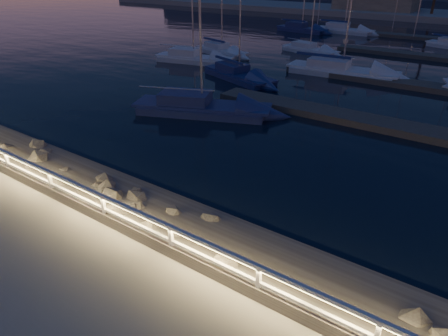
{
  "coord_description": "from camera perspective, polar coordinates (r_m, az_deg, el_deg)",
  "views": [
    {
      "loc": [
        4.77,
        -6.88,
        7.8
      ],
      "look_at": [
        -2.91,
        4.0,
        0.99
      ],
      "focal_mm": 32.0,
      "sensor_mm": 36.0,
      "label": 1
    }
  ],
  "objects": [
    {
      "name": "sailboat_e",
      "position": [
        43.53,
        -0.46,
        16.5
      ],
      "size": [
        6.93,
        3.64,
        11.43
      ],
      "rotation": [
        0.0,
        0.0,
        -0.27
      ],
      "color": "silver",
      "rests_on": "ground"
    },
    {
      "name": "sailboat_m",
      "position": [
        60.07,
        16.61,
        18.43
      ],
      "size": [
        7.91,
        2.68,
        13.37
      ],
      "rotation": [
        0.0,
        0.0,
        -0.04
      ],
      "color": "silver",
      "rests_on": "ground"
    },
    {
      "name": "sailboat_a",
      "position": [
        39.87,
        -4.6,
        15.49
      ],
      "size": [
        7.78,
        3.82,
        12.85
      ],
      "rotation": [
        0.0,
        0.0,
        0.23
      ],
      "color": "silver",
      "rests_on": "ground"
    },
    {
      "name": "floating_docks",
      "position": [
        40.51,
        28.37,
        12.25
      ],
      "size": [
        22.0,
        36.0,
        0.4
      ],
      "color": "#5F584F",
      "rests_on": "ground"
    },
    {
      "name": "ground",
      "position": [
        11.44,
        0.36,
        -15.88
      ],
      "size": [
        400.0,
        400.0,
        0.0
      ],
      "primitive_type": "plane",
      "color": "gray",
      "rests_on": "ground"
    },
    {
      "name": "sailboat_i",
      "position": [
        60.05,
        10.91,
        19.01
      ],
      "size": [
        7.53,
        2.98,
        12.56
      ],
      "rotation": [
        0.0,
        0.0,
        -0.11
      ],
      "color": "navy",
      "rests_on": "ground"
    },
    {
      "name": "sailboat_b",
      "position": [
        25.45,
        -3.64,
        8.86
      ],
      "size": [
        8.76,
        5.5,
        14.53
      ],
      "rotation": [
        0.0,
        0.0,
        0.4
      ],
      "color": "navy",
      "rests_on": "ground"
    },
    {
      "name": "riprap",
      "position": [
        11.59,
        20.27,
        -18.73
      ],
      "size": [
        18.28,
        2.65,
        1.27
      ],
      "color": "slate",
      "rests_on": "ground"
    },
    {
      "name": "sailboat_j",
      "position": [
        45.2,
        12.0,
        16.31
      ],
      "size": [
        6.72,
        3.31,
        11.03
      ],
      "rotation": [
        0.0,
        0.0,
        -0.23
      ],
      "color": "silver",
      "rests_on": "ground"
    },
    {
      "name": "sailboat_c",
      "position": [
        36.16,
        16.14,
        13.37
      ],
      "size": [
        9.38,
        3.52,
        15.57
      ],
      "rotation": [
        0.0,
        0.0,
        0.08
      ],
      "color": "silver",
      "rests_on": "ground"
    },
    {
      "name": "harbor_water",
      "position": [
        39.39,
        27.88,
        11.14
      ],
      "size": [
        400.0,
        440.0,
        0.6
      ],
      "color": "black",
      "rests_on": "ground"
    },
    {
      "name": "guard_rail",
      "position": [
        10.96,
        0.07,
        -12.78
      ],
      "size": [
        44.11,
        0.12,
        1.06
      ],
      "color": "white",
      "rests_on": "ground"
    },
    {
      "name": "sailboat_f",
      "position": [
        33.57,
        1.97,
        13.31
      ],
      "size": [
        7.61,
        4.43,
        12.54
      ],
      "rotation": [
        0.0,
        0.0,
        -0.34
      ],
      "color": "navy",
      "rests_on": "ground"
    }
  ]
}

